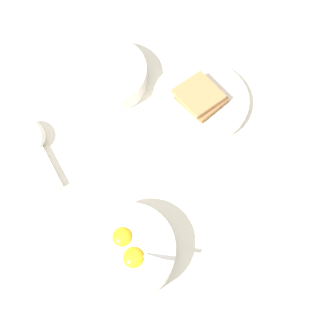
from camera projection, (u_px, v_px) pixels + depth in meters
ground_plane at (128, 177)px, 0.80m from camera, size 3.00×3.00×0.00m
egg_bowl at (129, 251)px, 0.72m from camera, size 0.17×0.17×0.08m
toast_plate at (200, 100)px, 0.87m from camera, size 0.21×0.21×0.02m
toast_sandwich at (200, 97)px, 0.85m from camera, size 0.11×0.12×0.02m
soup_spoon at (35, 140)px, 0.82m from camera, size 0.12×0.17×0.03m
congee_bowl at (106, 75)px, 0.88m from camera, size 0.18×0.18×0.05m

